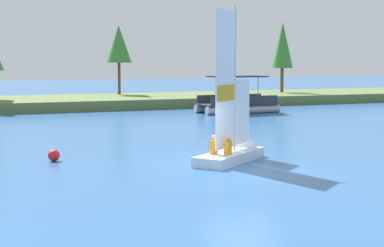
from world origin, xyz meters
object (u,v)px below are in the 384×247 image
Objects in this scene: shoreline_tree_midleft at (119,44)px; shoreline_tree_centre at (282,45)px; sailboat at (237,147)px; channel_buoy at (54,155)px; wooden_dock at (221,107)px; pontoon_boat at (237,103)px.

shoreline_tree_midleft is 15.58m from shoreline_tree_centre.
channel_buoy is at bearing 123.28° from sailboat.
wooden_dock reaches higher than channel_buoy.
shoreline_tree_centre is 14.40× the size of channel_buoy.
shoreline_tree_midleft is at bearing 111.68° from pontoon_boat.
pontoon_boat is at bearing -133.62° from shoreline_tree_centre.
shoreline_tree_centre is 38.04m from channel_buoy.
wooden_dock is 23.33m from sailboat.
pontoon_boat is at bearing -66.58° from shoreline_tree_midleft.
shoreline_tree_centre is at bearing 38.58° from wooden_dock.
shoreline_tree_centre is at bearing -8.69° from shoreline_tree_midleft.
sailboat is 13.77× the size of channel_buoy.
shoreline_tree_centre reaches higher than sailboat.
shoreline_tree_midleft reaches higher than channel_buoy.
shoreline_tree_centre reaches higher than channel_buoy.
wooden_dock is 24.91m from channel_buoy.
pontoon_boat is at bearing 46.04° from channel_buoy.
shoreline_tree_centre is 15.05m from pontoon_boat.
sailboat is at bearing -18.94° from channel_buoy.
channel_buoy is at bearing -129.89° from wooden_dock.
channel_buoy is (-15.98, -19.11, -0.03)m from wooden_dock.
wooden_dock is (-10.13, -8.08, -5.00)m from shoreline_tree_centre.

